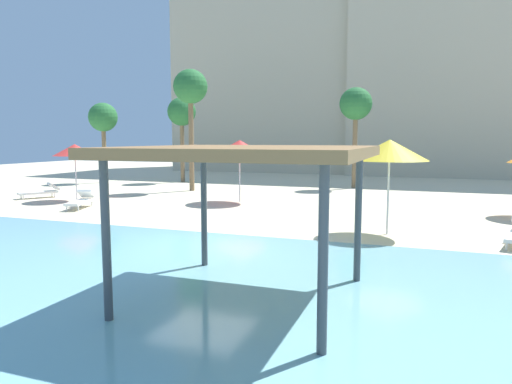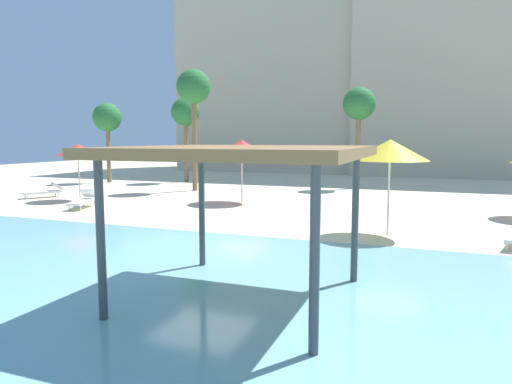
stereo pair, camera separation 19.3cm
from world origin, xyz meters
The scene contains 14 objects.
ground_plane centered at (0.00, 0.00, 0.00)m, with size 80.00×80.00×0.00m, color beige.
lagoon_water centered at (0.00, -5.25, 0.02)m, with size 44.00×13.50×0.04m, color #7AB7C1.
shade_pavilion centered at (2.69, -3.63, 2.61)m, with size 4.15×4.15×2.79m.
beach_umbrella_red_0 centered at (-9.92, 6.44, 2.40)m, with size 2.00×2.00×2.68m.
beach_umbrella_red_1 centered at (-2.35, 8.49, 2.53)m, with size 2.49×2.49×2.87m.
beach_umbrella_yellow_3 centered at (4.63, 3.30, 2.58)m, with size 2.32×2.32×2.91m.
lounge_chair_3 centered at (-12.25, 6.62, 0.33)m, with size 1.52×1.92×0.74m.
lounge_chair_4 centered at (-8.01, 4.51, 0.33)m, with size 1.16×1.99×0.74m.
palm_tree_0 centered at (1.74, 16.55, 4.84)m, with size 1.90×1.90×5.92m.
palm_tree_1 centered at (-6.71, 12.06, 5.63)m, with size 1.90×1.90×6.76m.
palm_tree_2 centered at (-14.53, 14.48, 4.25)m, with size 1.90×1.90×5.31m.
palm_tree_3 centered at (-9.81, 16.60, 4.62)m, with size 1.90×1.90×5.69m.
hotel_block_0 centered at (-4.52, 31.94, 9.68)m, with size 23.77×10.64×19.35m, color beige.
hotel_block_1 centered at (10.45, 30.72, 8.96)m, with size 21.54×9.75×17.92m, color beige.
Camera 1 is at (5.61, -11.24, 2.92)m, focal length 32.47 mm.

